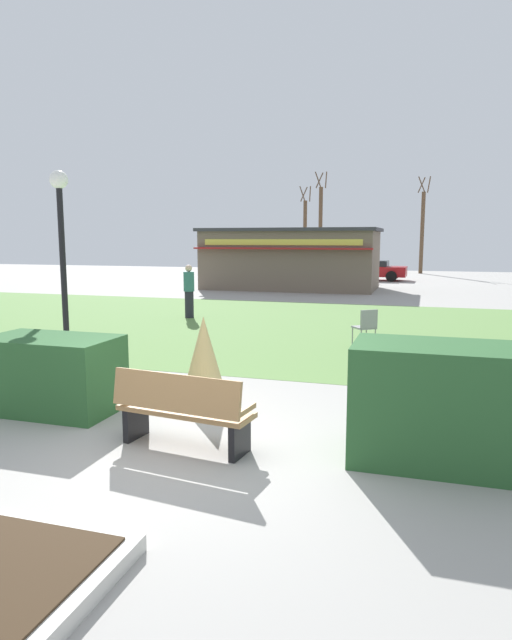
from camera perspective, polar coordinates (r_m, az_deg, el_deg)
name	(u,v)px	position (r m, az deg, el deg)	size (l,w,h in m)	color
ground_plane	(181,457)	(6.62, -7.80, -13.90)	(80.00, 80.00, 0.00)	#999691
lawn_patch	(326,328)	(15.70, 7.26, -0.84)	(36.00, 12.00, 0.01)	#5B8442
park_bench	(182,410)	(6.71, -7.64, -9.21)	(1.75, 0.73, 0.95)	#9E7547
hedge_left	(51,374)	(8.62, -20.38, -5.26)	(1.92, 1.10, 1.10)	#28562B
hedge_right	(441,404)	(6.56, 18.61, -8.26)	(1.96, 1.10, 1.35)	#28562B
ornamental_grass_behind_left	(204,360)	(8.43, -5.41, -4.15)	(0.75, 0.75, 1.35)	tan
ornamental_grass_behind_right	(207,372)	(8.54, -5.12, -5.42)	(0.50, 0.50, 0.94)	tan
lamppost_mid	(62,242)	(11.85, -19.43, 7.60)	(0.36, 0.36, 3.84)	black
trash_bin	(503,421)	(7.05, 24.21, -9.52)	(0.52, 0.52, 0.85)	#2D4233
food_kiosk	(291,258)	(28.06, 3.65, 6.37)	(8.73, 4.76, 3.02)	#6B5B4C
cafe_chair_center	(366,325)	(13.05, 11.32, -0.48)	(0.62, 0.62, 0.89)	gray
person_strolling	(189,291)	(17.70, -6.94, 3.00)	(0.34, 0.34, 1.69)	#23232D
parked_car_west_slot	(293,268)	(35.30, 3.88, 5.35)	(4.32, 2.29, 1.20)	black
parked_car_center_slot	(370,270)	(34.52, 11.74, 5.12)	(4.25, 2.15, 1.20)	maroon
tree_left_bg	(320,228)	(40.67, 6.67, 9.39)	(0.91, 0.96, 7.24)	brown
tree_right_bg	(422,231)	(42.14, 16.80, 8.83)	(0.91, 0.96, 6.91)	brown
tree_center_bg	(305,234)	(42.64, 5.08, 8.82)	(0.91, 0.96, 6.43)	brown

